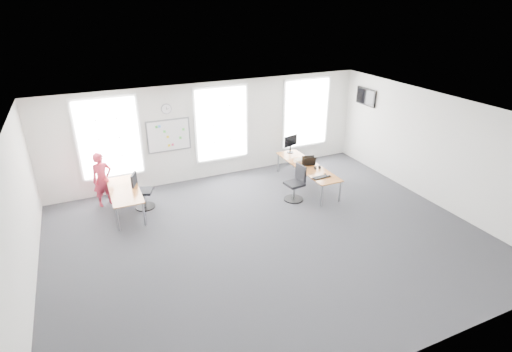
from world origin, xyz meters
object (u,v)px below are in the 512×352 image
headphones (317,168)px  chair_right (296,185)px  chair_left (141,193)px  monitor (291,142)px  desk_right (307,167)px  desk_left (125,192)px  person (102,179)px  keyboard (321,177)px

headphones → chair_right: bearing=-167.1°
chair_left → monitor: (4.84, 0.49, 0.57)m
desk_right → monitor: (0.05, 1.14, 0.39)m
desk_right → chair_left: size_ratio=2.68×
desk_left → person: size_ratio=1.23×
headphones → monitor: bearing=87.1°
desk_left → chair_right: bearing=-14.7°
keyboard → chair_right: bearing=154.5°
headphones → monitor: 1.53m
desk_right → chair_right: 1.00m
chair_right → keyboard: bearing=60.9°
keyboard → headphones: (0.24, 0.55, 0.04)m
chair_left → headphones: (4.91, -1.01, 0.27)m
desk_left → keyboard: 5.30m
chair_left → headphones: bearing=-79.5°
desk_left → chair_left: chair_left is taller
desk_left → person: 0.88m
desk_left → chair_left: bearing=16.6°
desk_left → keyboard: keyboard is taller
chair_right → chair_left: bearing=-114.5°
keyboard → chair_left: bearing=158.5°
monitor → chair_right: bearing=-129.3°
chair_left → headphones: 5.02m
chair_left → monitor: size_ratio=1.73×
person → monitor: person is taller
chair_right → monitor: size_ratio=1.75×
keyboard → desk_right: bearing=79.8°
desk_right → desk_left: bearing=174.3°
desk_left → desk_right: bearing=-5.7°
headphones → desk_left: bearing=165.0°
person → headphones: bearing=-32.2°
keyboard → monitor: bearing=82.3°
chair_left → headphones: chair_left is taller
desk_right → keyboard: (-0.11, -0.91, 0.05)m
desk_right → person: (-5.69, 1.25, 0.14)m
desk_right → person: size_ratio=1.79×
monitor → person: bearing=163.6°
keyboard → headphones: bearing=63.6°
chair_left → monitor: monitor is taller
chair_right → desk_right: bearing=124.5°
person → keyboard: size_ratio=3.27×
person → keyboard: (5.57, -2.16, -0.09)m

